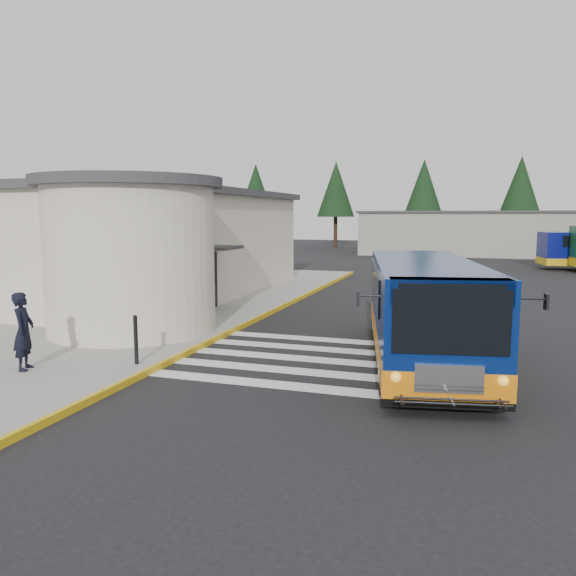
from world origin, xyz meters
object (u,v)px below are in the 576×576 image
(pedestrian_a, at_px, (24,331))
(pedestrian_b, at_px, (85,311))
(bollard, at_px, (136,340))
(transit_bus, at_px, (423,314))

(pedestrian_a, distance_m, pedestrian_b, 2.84)
(pedestrian_a, relative_size, bollard, 1.52)
(pedestrian_a, xyz_separation_m, bollard, (2.23, 1.24, -0.32))
(transit_bus, relative_size, pedestrian_a, 5.18)
(transit_bus, bearing_deg, pedestrian_b, 177.74)
(transit_bus, distance_m, pedestrian_a, 9.81)
(pedestrian_b, relative_size, bollard, 1.52)
(pedestrian_b, xyz_separation_m, bollard, (2.67, -1.56, -0.32))
(transit_bus, bearing_deg, pedestrian_a, -165.46)
(transit_bus, xyz_separation_m, pedestrian_a, (-8.86, -4.21, -0.18))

